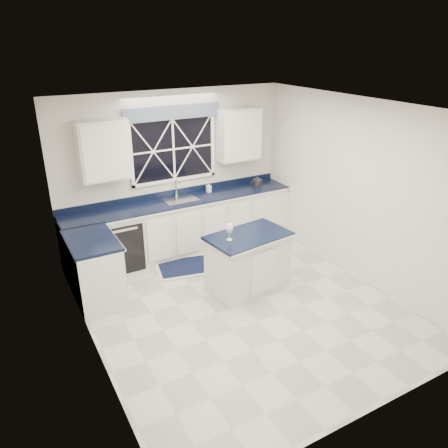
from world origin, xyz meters
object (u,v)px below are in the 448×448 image
dishwasher (120,242)px  kettle (257,182)px  island (248,262)px  soap_bottle (209,187)px  faucet (177,188)px  wine_glass (230,229)px

dishwasher → kettle: size_ratio=3.30×
island → soap_bottle: (0.27, 1.75, 0.59)m
faucet → dishwasher: bearing=-170.0°
kettle → faucet: bearing=172.1°
soap_bottle → faucet: bearing=175.4°
faucet → soap_bottle: faucet is taller
wine_glass → island: bearing=3.0°
kettle → soap_bottle: bearing=170.5°
dishwasher → soap_bottle: soap_bottle is taller
kettle → soap_bottle: 0.93m
wine_glass → soap_bottle: (0.59, 1.76, -0.01)m
faucet → kettle: faucet is taller
wine_glass → faucet: bearing=89.9°
dishwasher → faucet: 1.31m
faucet → island: size_ratio=0.24×
island → kettle: (1.19, 1.61, 0.58)m
faucet → kettle: (1.51, -0.19, -0.08)m
island → kettle: 2.08m
faucet → island: faucet is taller
island → soap_bottle: bearing=73.9°
kettle → soap_bottle: (-0.92, 0.14, 0.01)m
island → wine_glass: size_ratio=5.18×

